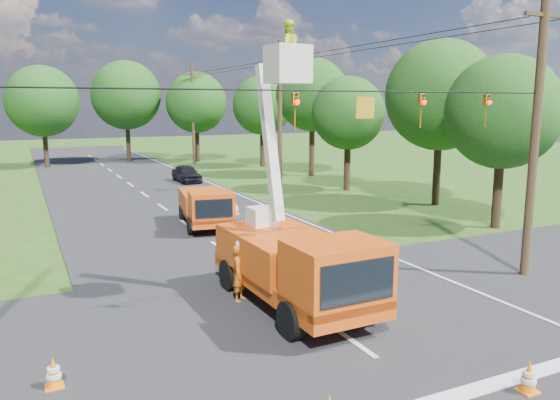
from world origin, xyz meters
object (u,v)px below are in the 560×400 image
traffic_cone_1 (529,377)px  traffic_cone_2 (276,246)px  traffic_cone_8 (291,278)px  tree_far_a (42,101)px  second_truck (206,206)px  tree_right_c (348,113)px  ground_worker (240,273)px  distant_car (187,174)px  pole_right_mid (280,117)px  tree_right_a (503,112)px  pole_right_near (536,129)px  tree_right_e (262,105)px  tree_far_c (196,103)px  tree_right_d (312,95)px  tree_right_b (441,95)px  tree_far_b (126,95)px  traffic_cone_4 (54,373)px  traffic_cone_3 (288,227)px  bucket_truck (295,251)px  traffic_cone_7 (236,208)px  pole_right_far (193,113)px

traffic_cone_1 → traffic_cone_2: 11.86m
traffic_cone_8 → tree_far_a: (-5.42, 40.76, 5.83)m
second_truck → tree_right_c: (12.45, 6.85, 4.28)m
ground_worker → tree_right_c: size_ratio=0.23×
distant_car → traffic_cone_2: 21.75m
traffic_cone_1 → pole_right_mid: size_ratio=0.07×
distant_car → tree_right_c: (8.96, -8.75, 4.65)m
tree_right_a → pole_right_near: bearing=-129.8°
distant_car → tree_right_e: tree_right_e is taller
tree_far_c → tree_right_d: bearing=-70.5°
pole_right_mid → tree_right_d: size_ratio=1.03×
tree_right_d → tree_far_c: size_ratio=1.06×
ground_worker → tree_right_b: tree_right_b is taller
pole_right_near → second_truck: bearing=122.5°
traffic_cone_2 → tree_far_c: size_ratio=0.08×
traffic_cone_1 → tree_far_a: 49.55m
pole_right_near → pole_right_mid: 20.00m
pole_right_near → tree_right_a: (5.00, 6.00, 0.46)m
distant_car → traffic_cone_2: bearing=-97.9°
distant_car → tree_far_b: (-1.24, 17.25, 6.14)m
second_truck → traffic_cone_4: second_truck is taller
pole_right_near → traffic_cone_3: bearing=118.3°
second_truck → tree_right_e: (13.05, 22.85, 4.78)m
bucket_truck → second_truck: (0.94, 11.42, -0.69)m
traffic_cone_3 → tree_far_c: size_ratio=0.08×
bucket_truck → pole_right_mid: bearing=64.3°
pole_right_near → tree_right_d: pole_right_near is taller
tree_right_d → traffic_cone_7: bearing=-132.6°
tree_right_c → tree_far_c: bearing=99.1°
pole_right_far → tree_right_d: size_ratio=1.03×
distant_car → tree_right_c: tree_right_c is taller
traffic_cone_1 → tree_right_a: size_ratio=0.09×
second_truck → ground_worker: (-2.21, -10.21, -0.15)m
distant_car → tree_right_d: (10.56, -0.75, 6.01)m
distant_car → bucket_truck: bearing=-100.5°
ground_worker → tree_far_a: (-3.53, 41.06, 5.30)m
traffic_cone_2 → tree_right_d: size_ratio=0.07×
ground_worker → traffic_cone_1: size_ratio=2.49×
traffic_cone_3 → tree_far_c: tree_far_c is taller
tree_right_a → tree_right_b: 6.25m
bucket_truck → tree_right_b: bearing=35.2°
distant_car → traffic_cone_1: distant_car is taller
bucket_truck → tree_right_d: bearing=58.9°
tree_far_b → second_truck: bearing=-93.9°
traffic_cone_3 → pole_right_far: (4.85, 31.00, 4.75)m
second_truck → traffic_cone_2: (0.96, -5.99, -0.68)m
pole_right_mid → pole_right_far: (0.00, 20.00, 0.00)m
tree_right_c → tree_right_b: bearing=-75.6°
tree_right_a → distant_car: bearing=113.1°
tree_far_c → traffic_cone_2: bearing=-102.3°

